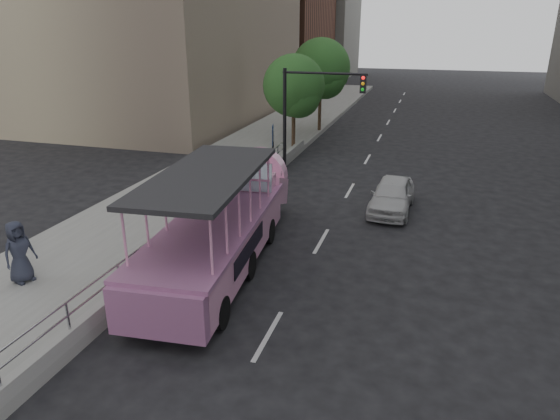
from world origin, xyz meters
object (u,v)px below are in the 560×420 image
object	(u,v)px
duck_boat	(225,224)
car	(392,195)
pedestrian_far	(19,252)
street_tree_near	(295,88)
parking_sign	(273,147)
traffic_signal	(308,104)
street_tree_far	(322,71)

from	to	relation	value
duck_boat	car	size ratio (longest dim) A/B	2.56
pedestrian_far	street_tree_near	size ratio (longest dim) A/B	0.32
parking_sign	traffic_signal	bearing A→B (deg)	67.73
duck_boat	traffic_signal	xyz separation A→B (m)	(-0.02, 10.79, 2.26)
traffic_signal	pedestrian_far	bearing A→B (deg)	-108.04
duck_boat	street_tree_near	bearing A→B (deg)	96.48
car	street_tree_near	size ratio (longest dim) A/B	0.70
traffic_signal	car	bearing A→B (deg)	-44.22
car	street_tree_far	bearing A→B (deg)	115.78
car	parking_sign	bearing A→B (deg)	161.80
traffic_signal	street_tree_near	xyz separation A→B (m)	(-1.60, 3.43, 0.32)
duck_boat	street_tree_near	distance (m)	14.55
pedestrian_far	parking_sign	world-z (taller)	parking_sign
pedestrian_far	street_tree_far	xyz separation A→B (m)	(3.30, 23.84, 3.09)
street_tree_near	street_tree_far	size ratio (longest dim) A/B	0.89
parking_sign	duck_boat	bearing A→B (deg)	-82.85
car	traffic_signal	xyz separation A→B (m)	(-4.77, 4.64, 2.82)
duck_boat	parking_sign	distance (m)	8.38
pedestrian_far	street_tree_near	xyz separation A→B (m)	(3.10, 17.84, 2.60)
parking_sign	traffic_signal	size ratio (longest dim) A/B	0.55
car	parking_sign	xyz separation A→B (m)	(-5.79, 2.14, 1.10)
duck_boat	street_tree_near	world-z (taller)	street_tree_near
traffic_signal	street_tree_near	bearing A→B (deg)	114.98
car	traffic_signal	world-z (taller)	traffic_signal
duck_boat	traffic_signal	distance (m)	11.03
pedestrian_far	car	bearing A→B (deg)	-28.10
pedestrian_far	street_tree_near	distance (m)	18.29
pedestrian_far	street_tree_near	bearing A→B (deg)	6.14
pedestrian_far	parking_sign	size ratio (longest dim) A/B	0.64
street_tree_far	car	bearing A→B (deg)	-66.33
car	parking_sign	world-z (taller)	parking_sign
duck_boat	car	xyz separation A→B (m)	(4.75, 6.15, -0.56)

